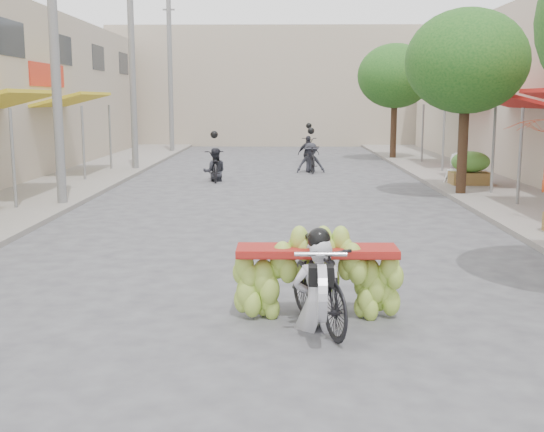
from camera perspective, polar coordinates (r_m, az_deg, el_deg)
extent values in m
plane|color=#545459|center=(6.04, -1.90, -17.47)|extent=(120.00, 120.00, 0.00)
cube|color=gray|center=(21.79, -18.73, 2.11)|extent=(4.00, 60.00, 0.12)
cube|color=gray|center=(21.62, 18.93, 2.04)|extent=(4.00, 60.00, 0.12)
cube|color=gold|center=(19.79, -21.42, 9.05)|extent=(1.77, 4.00, 0.53)
cylinder|color=slate|center=(17.88, -20.84, 4.34)|extent=(0.08, 0.08, 2.55)
cylinder|color=slate|center=(21.25, -17.30, 5.30)|extent=(0.08, 0.08, 2.55)
cube|color=gold|center=(25.46, -16.32, 9.33)|extent=(1.77, 4.00, 0.53)
cylinder|color=slate|center=(23.54, -15.51, 5.77)|extent=(0.08, 0.08, 2.55)
cylinder|color=slate|center=(27.01, -13.39, 6.33)|extent=(0.08, 0.08, 2.55)
cube|color=red|center=(25.74, -18.32, 11.13)|extent=(0.10, 3.50, 0.80)
cube|color=#1E2328|center=(22.98, -20.99, 13.71)|extent=(0.08, 2.00, 1.10)
cube|color=#1E2328|center=(27.69, -17.11, 13.13)|extent=(0.08, 2.00, 1.10)
cube|color=#1E2328|center=(32.49, -14.37, 12.69)|extent=(0.08, 2.00, 1.10)
cube|color=#1E2328|center=(37.34, -12.35, 12.35)|extent=(0.08, 2.00, 1.10)
cylinder|color=slate|center=(18.35, 20.03, 4.51)|extent=(0.08, 0.08, 2.55)
cube|color=#B01B17|center=(22.44, 18.81, 9.21)|extent=(1.77, 4.20, 0.53)
cylinder|color=slate|center=(20.43, 18.02, 5.10)|extent=(0.08, 0.08, 2.55)
cylinder|color=slate|center=(24.08, 15.36, 5.86)|extent=(0.08, 0.08, 2.55)
cube|color=#B01B17|center=(28.21, 15.03, 9.40)|extent=(1.77, 4.20, 0.53)
cylinder|color=slate|center=(26.21, 14.16, 6.20)|extent=(0.08, 0.08, 2.55)
cylinder|color=slate|center=(29.92, 12.49, 6.67)|extent=(0.08, 0.08, 2.55)
cube|color=tan|center=(43.37, 0.42, 10.72)|extent=(20.00, 6.00, 7.00)
cylinder|color=slate|center=(18.30, -17.75, 13.18)|extent=(0.24, 0.24, 8.00)
cylinder|color=slate|center=(26.99, -11.62, 12.18)|extent=(0.24, 0.24, 8.00)
cylinder|color=slate|center=(35.83, -8.51, 11.62)|extent=(0.24, 0.24, 8.00)
cube|color=slate|center=(36.09, -8.64, 16.70)|extent=(0.60, 0.08, 0.08)
cylinder|color=#3A2719|center=(20.07, 15.68, 6.07)|extent=(0.28, 0.28, 3.20)
ellipsoid|color=#275B1C|center=(20.06, 15.98, 12.35)|extent=(3.40, 3.40, 2.90)
cylinder|color=#3A2719|center=(31.80, 10.14, 7.50)|extent=(0.28, 0.28, 3.20)
ellipsoid|color=#275B1C|center=(31.80, 10.26, 11.47)|extent=(3.40, 3.40, 2.90)
cube|color=olive|center=(22.30, 16.22, 3.20)|extent=(1.20, 0.80, 0.50)
ellipsoid|color=#529638|center=(22.25, 16.29, 4.69)|extent=(1.20, 0.88, 0.66)
imported|color=black|center=(8.33, 3.88, -5.64)|extent=(1.08, 1.96, 1.11)
cylinder|color=silver|center=(7.69, 4.14, -6.45)|extent=(0.10, 0.66, 0.66)
cube|color=black|center=(7.73, 4.11, -4.96)|extent=(0.28, 0.22, 0.22)
cylinder|color=silver|center=(7.78, 4.09, -3.21)|extent=(0.60, 0.05, 0.05)
cube|color=maroon|center=(8.59, 3.78, -2.92)|extent=(2.02, 0.55, 0.10)
imported|color=silver|center=(8.14, 3.94, -1.69)|extent=(0.61, 0.45, 1.70)
sphere|color=black|center=(7.99, 4.02, 4.03)|extent=(0.28, 0.28, 0.28)
imported|color=white|center=(22.64, 15.31, 5.17)|extent=(1.00, 0.65, 1.94)
imported|color=black|center=(23.36, -4.82, 4.14)|extent=(0.87, 1.82, 0.99)
imported|color=#292A31|center=(23.31, -4.85, 5.69)|extent=(0.85, 0.58, 1.65)
sphere|color=black|center=(23.28, -4.86, 6.80)|extent=(0.26, 0.26, 0.26)
imported|color=black|center=(26.05, 3.26, 4.84)|extent=(0.71, 1.88, 1.08)
imported|color=#292A31|center=(26.00, 3.27, 6.12)|extent=(1.11, 0.66, 1.65)
sphere|color=black|center=(25.98, 3.28, 7.12)|extent=(0.26, 0.26, 0.26)
imported|color=black|center=(31.14, 3.08, 5.57)|extent=(0.84, 1.85, 1.01)
imported|color=#292A31|center=(31.11, 3.09, 6.72)|extent=(1.02, 0.64, 1.65)
sphere|color=black|center=(31.09, 3.09, 7.55)|extent=(0.26, 0.26, 0.26)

